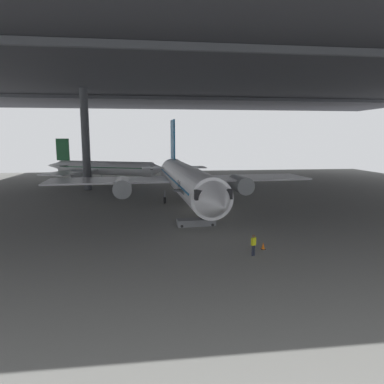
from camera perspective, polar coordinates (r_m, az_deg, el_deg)
ground_plane at (r=45.51m, az=2.16°, el=-2.89°), size 110.00×110.00×0.00m
hangar_structure at (r=58.89m, az=-0.09°, el=17.77°), size 121.00×99.00×19.03m
airplane_main at (r=47.50m, az=-1.08°, el=2.02°), size 38.46×39.87×12.34m
boarding_stairs at (r=37.18m, az=0.58°, el=-4.36°), size 4.44×1.69×4.84m
crew_worker_near_nose at (r=28.14m, az=10.03°, el=-8.34°), size 0.50×0.36×1.71m
crew_worker_by_stairs at (r=41.01m, az=2.63°, el=-2.85°), size 0.37×0.49×1.65m
airplane_distant at (r=75.78m, az=-14.38°, el=3.83°), size 26.75×26.73×9.16m
traffic_cone_orange at (r=30.07m, az=11.57°, el=-8.63°), size 0.36×0.36×0.60m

